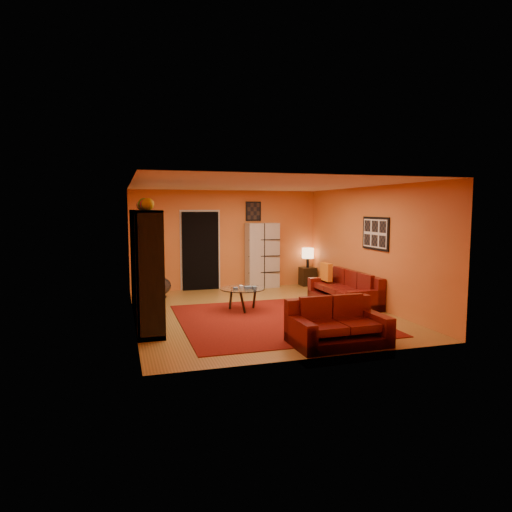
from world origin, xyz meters
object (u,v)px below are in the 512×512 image
object	(u,v)px
coffee_table	(243,291)
bowl_chair	(158,286)
storage_cabinet	(262,255)
table_lamp	(308,254)
tv	(148,269)
side_table	(308,276)
loveseat	(336,326)
entertainment_unit	(145,266)
sofa	(347,291)

from	to	relation	value
coffee_table	bowl_chair	world-z (taller)	bowl_chair
storage_cabinet	bowl_chair	xyz separation A→B (m)	(-2.82, -0.65, -0.59)
table_lamp	tv	bearing A→B (deg)	-148.81
coffee_table	table_lamp	world-z (taller)	table_lamp
side_table	table_lamp	world-z (taller)	table_lamp
loveseat	bowl_chair	xyz separation A→B (m)	(-2.39, 4.57, -0.01)
loveseat	entertainment_unit	bearing A→B (deg)	47.79
coffee_table	side_table	bearing A→B (deg)	44.56
sofa	storage_cabinet	xyz separation A→B (m)	(-1.19, 2.53, 0.58)
coffee_table	table_lamp	distance (m)	3.60
bowl_chair	table_lamp	size ratio (longest dim) A/B	1.16
tv	storage_cabinet	size ratio (longest dim) A/B	0.52
sofa	side_table	world-z (taller)	sofa
coffee_table	table_lamp	bearing A→B (deg)	44.56
entertainment_unit	table_lamp	world-z (taller)	entertainment_unit
sofa	side_table	bearing A→B (deg)	86.73
entertainment_unit	bowl_chair	world-z (taller)	entertainment_unit
sofa	loveseat	world-z (taller)	same
tv	storage_cabinet	xyz separation A→B (m)	(3.17, 2.76, -0.11)
entertainment_unit	storage_cabinet	size ratio (longest dim) A/B	1.73
entertainment_unit	side_table	world-z (taller)	entertainment_unit
storage_cabinet	table_lamp	world-z (taller)	storage_cabinet
bowl_chair	coffee_table	bearing A→B (deg)	-50.36
entertainment_unit	loveseat	size ratio (longest dim) A/B	2.00
bowl_chair	storage_cabinet	bearing A→B (deg)	13.02
entertainment_unit	table_lamp	xyz separation A→B (m)	(4.53, 2.75, -0.17)
table_lamp	coffee_table	bearing A→B (deg)	-135.44
sofa	loveseat	distance (m)	3.13
tv	sofa	world-z (taller)	tv
storage_cabinet	table_lamp	size ratio (longest dim) A/B	3.22
loveseat	table_lamp	xyz separation A→B (m)	(1.74, 5.17, 0.60)
coffee_table	table_lamp	xyz separation A→B (m)	(2.55, 2.51, 0.46)
tv	storage_cabinet	bearing A→B (deg)	-48.97
entertainment_unit	table_lamp	bearing A→B (deg)	31.29
entertainment_unit	loveseat	bearing A→B (deg)	-40.93
side_table	tv	bearing A→B (deg)	-148.81
sofa	table_lamp	size ratio (longest dim) A/B	3.82
bowl_chair	entertainment_unit	bearing A→B (deg)	-100.56
loveseat	storage_cabinet	bearing A→B (deg)	-6.01
entertainment_unit	side_table	distance (m)	5.36
tv	bowl_chair	world-z (taller)	tv
storage_cabinet	bowl_chair	world-z (taller)	storage_cabinet
tv	table_lamp	size ratio (longest dim) A/B	1.68
entertainment_unit	sofa	distance (m)	4.48
bowl_chair	loveseat	bearing A→B (deg)	-62.39
tv	coffee_table	world-z (taller)	tv
storage_cabinet	coffee_table	bearing A→B (deg)	-120.91
table_lamp	bowl_chair	bearing A→B (deg)	-171.70
coffee_table	side_table	size ratio (longest dim) A/B	1.86
tv	table_lamp	world-z (taller)	tv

